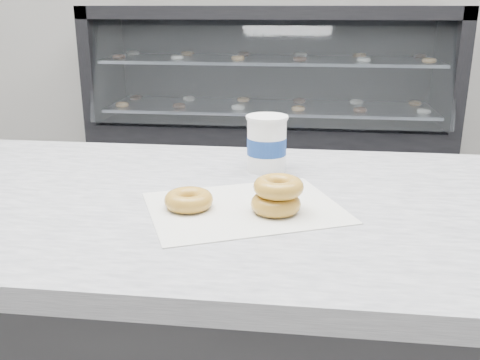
{
  "coord_description": "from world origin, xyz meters",
  "views": [
    {
      "loc": [
        0.25,
        -1.56,
        1.25
      ],
      "look_at": [
        0.13,
        -0.62,
        0.94
      ],
      "focal_mm": 40.0,
      "sensor_mm": 36.0,
      "label": 1
    }
  ],
  "objects_px": {
    "donut_single": "(189,200)",
    "donut_stack": "(277,195)",
    "display_case": "(270,120)",
    "coffee_cup": "(267,143)"
  },
  "relations": [
    {
      "from": "donut_single",
      "to": "donut_stack",
      "type": "distance_m",
      "value": 0.16
    },
    {
      "from": "display_case",
      "to": "donut_stack",
      "type": "height_order",
      "value": "display_case"
    },
    {
      "from": "display_case",
      "to": "donut_stack",
      "type": "bearing_deg",
      "value": -85.75
    },
    {
      "from": "display_case",
      "to": "coffee_cup",
      "type": "bearing_deg",
      "value": -86.2
    },
    {
      "from": "donut_single",
      "to": "donut_stack",
      "type": "xyz_separation_m",
      "value": [
        0.16,
        0.0,
        0.02
      ]
    },
    {
      "from": "display_case",
      "to": "coffee_cup",
      "type": "distance_m",
      "value": 2.59
    },
    {
      "from": "coffee_cup",
      "to": "display_case",
      "type": "bearing_deg",
      "value": 96.74
    },
    {
      "from": "display_case",
      "to": "donut_stack",
      "type": "relative_size",
      "value": 21.52
    },
    {
      "from": "display_case",
      "to": "donut_stack",
      "type": "xyz_separation_m",
      "value": [
        0.21,
        -2.79,
        0.44
      ]
    },
    {
      "from": "donut_stack",
      "to": "coffee_cup",
      "type": "distance_m",
      "value": 0.26
    }
  ]
}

